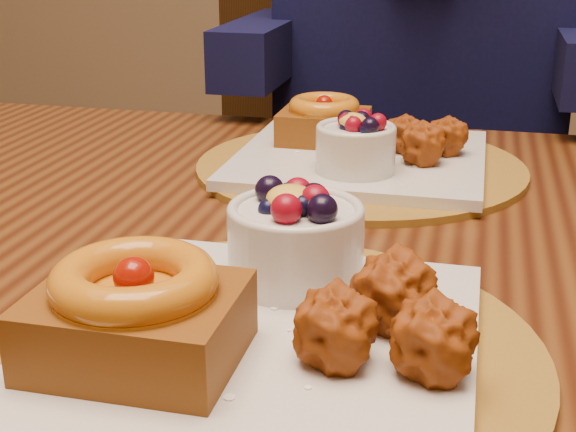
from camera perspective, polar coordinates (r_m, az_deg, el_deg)
The scene contains 4 objects.
dining_table at distance 0.76m, azimuth 2.43°, elevation -6.97°, with size 1.60×0.90×0.76m.
place_setting_near at distance 0.53m, azimuth -2.37°, elevation -6.87°, with size 0.38×0.38×0.09m.
place_setting_far at distance 0.93m, azimuth 5.00°, elevation 4.58°, with size 0.38×0.38×0.08m.
chair_far at distance 1.59m, azimuth 0.92°, elevation 1.37°, with size 0.50×0.50×0.92m.
Camera 1 is at (0.23, -0.56, 1.03)m, focal length 50.00 mm.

